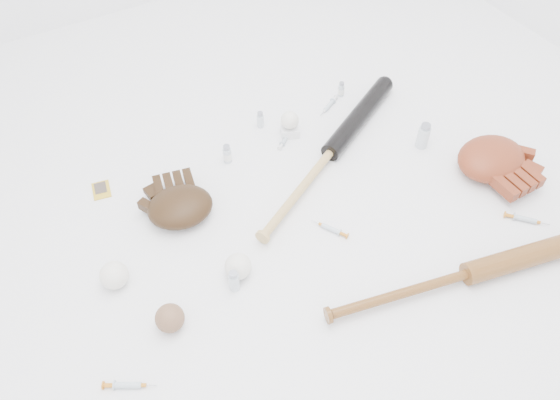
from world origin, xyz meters
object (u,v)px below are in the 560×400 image
bat_dark (331,152)px  glove_dark (180,206)px  pedestal (290,130)px  bat_wood (469,274)px

bat_dark → glove_dark: bearing=149.5°
glove_dark → pedestal: 0.53m
pedestal → glove_dark: bearing=-162.4°
bat_wood → glove_dark: 0.90m
glove_dark → pedestal: glove_dark is taller
glove_dark → pedestal: bearing=29.4°
bat_dark → pedestal: bat_dark is taller
bat_dark → glove_dark: 0.56m
bat_dark → glove_dark: size_ratio=3.76×
bat_dark → bat_wood: same height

